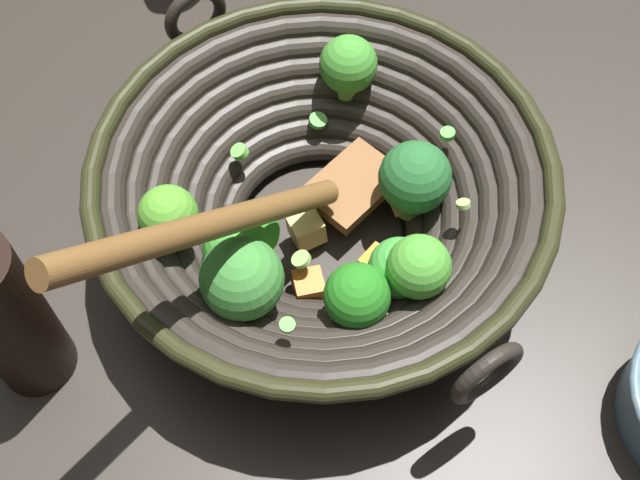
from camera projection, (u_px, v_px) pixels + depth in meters
The scene contains 3 objects.
ground_plane at pixel (322, 239), 0.66m from camera, with size 4.00×4.00×0.00m, color #28231E.
wok at pixel (322, 198), 0.60m from camera, with size 0.35×0.34×0.23m.
soy_sauce_bottle at pixel (3, 314), 0.54m from camera, with size 0.05×0.05×0.20m.
Camera 1 is at (-0.33, -0.06, 0.57)m, focal length 46.58 mm.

